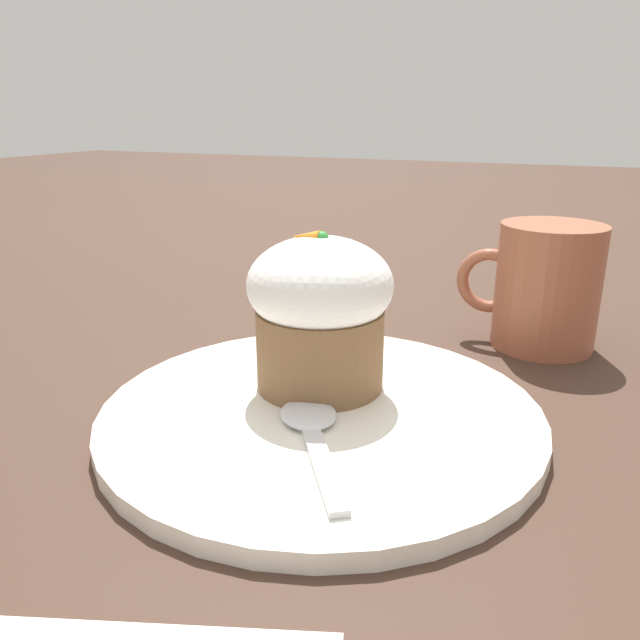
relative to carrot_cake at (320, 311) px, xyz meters
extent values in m
plane|color=#3D281E|center=(-0.01, 0.03, -0.06)|extent=(4.00, 4.00, 0.00)
cylinder|color=white|center=(-0.01, 0.03, -0.06)|extent=(0.26, 0.26, 0.01)
cylinder|color=brown|center=(0.00, 0.00, -0.02)|extent=(0.08, 0.08, 0.05)
ellipsoid|color=white|center=(0.00, 0.00, 0.02)|extent=(0.09, 0.09, 0.06)
cone|color=orange|center=(0.01, 0.00, 0.05)|extent=(0.02, 0.01, 0.01)
sphere|color=green|center=(0.00, 0.00, 0.05)|extent=(0.01, 0.01, 0.01)
cube|color=silver|center=(-0.04, 0.09, -0.05)|extent=(0.05, 0.07, 0.00)
ellipsoid|color=silver|center=(-0.01, 0.05, -0.05)|extent=(0.05, 0.05, 0.01)
cylinder|color=#9E563D|center=(-0.12, -0.16, -0.01)|extent=(0.08, 0.08, 0.10)
torus|color=#9E563D|center=(-0.08, -0.16, -0.01)|extent=(0.05, 0.01, 0.05)
camera|label=1|loc=(-0.15, 0.34, 0.12)|focal=35.00mm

